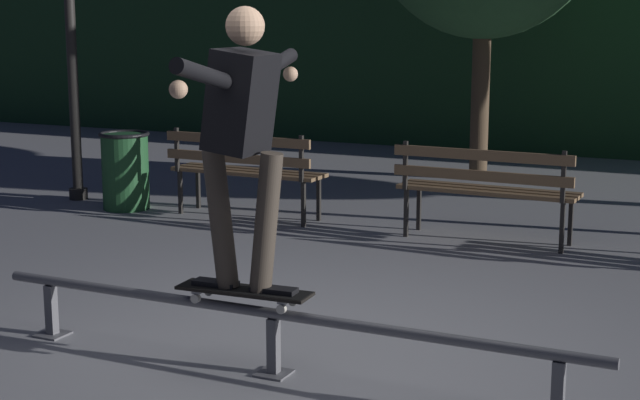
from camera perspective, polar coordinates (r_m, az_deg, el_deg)
ground_plane at (r=5.69m, az=-1.70°, el=-9.52°), size 90.00×90.00×0.00m
hedge_backdrop at (r=14.69m, az=15.89°, el=7.29°), size 24.00×1.20×2.35m
grind_rail at (r=5.41m, az=-2.77°, el=-7.31°), size 3.71×0.18×0.38m
skateboard at (r=5.45m, az=-4.49°, el=-5.40°), size 0.79×0.24×0.09m
skateboarder at (r=5.26m, az=-4.62°, el=4.43°), size 0.62×1.41×1.56m
park_bench_leftmost at (r=9.50m, az=-4.53°, el=2.07°), size 1.61×0.45×0.88m
park_bench_left_center at (r=8.57m, az=9.71°, el=0.99°), size 1.61×0.45×0.88m
trash_can at (r=10.19m, az=-11.40°, el=1.77°), size 0.52×0.52×0.80m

